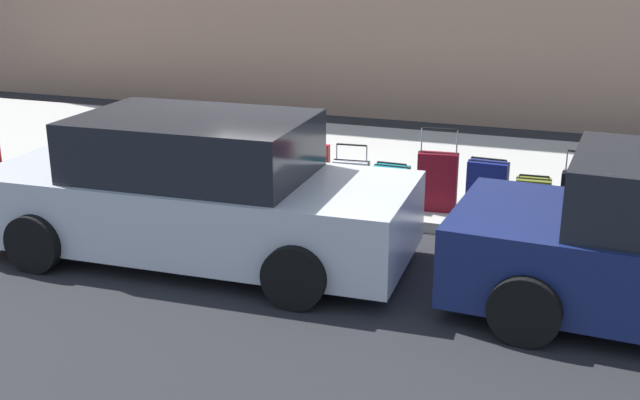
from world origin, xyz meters
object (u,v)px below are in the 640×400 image
(suitcase_black_0, at_px, (577,200))
(suitcase_red_6, at_px, (312,170))
(suitcase_olive_1, at_px, (532,201))
(suitcase_black_7, at_px, (277,170))
(fire_hydrant, at_px, (109,145))
(suitcase_maroon_3, at_px, (437,182))
(suitcase_maroon_10, at_px, (166,154))
(suitcase_olive_8, at_px, (237,166))
(suitcase_navy_9, at_px, (201,164))
(suitcase_silver_5, at_px, (351,180))
(suitcase_teal_4, at_px, (391,186))
(parked_car_silver_1, at_px, (197,192))
(bollard_post, at_px, (63,149))
(suitcase_navy_2, at_px, (487,188))

(suitcase_black_0, distance_m, suitcase_red_6, 3.40)
(suitcase_olive_1, xyz_separation_m, suitcase_black_7, (3.41, -0.15, 0.03))
(fire_hydrant, bearing_deg, suitcase_olive_1, 179.33)
(suitcase_olive_1, distance_m, suitcase_red_6, 2.90)
(suitcase_maroon_3, height_order, suitcase_maroon_10, suitcase_maroon_3)
(suitcase_olive_8, bearing_deg, suitcase_navy_9, -2.40)
(suitcase_olive_1, height_order, suitcase_silver_5, suitcase_silver_5)
(suitcase_black_7, height_order, suitcase_maroon_10, suitcase_maroon_10)
(suitcase_teal_4, xyz_separation_m, parked_car_silver_1, (1.67, 2.06, 0.34))
(suitcase_teal_4, relative_size, parked_car_silver_1, 0.12)
(suitcase_teal_4, height_order, suitcase_black_7, suitcase_black_7)
(suitcase_maroon_3, xyz_separation_m, suitcase_black_7, (2.23, -0.08, -0.08))
(suitcase_silver_5, bearing_deg, fire_hydrant, 0.74)
(suitcase_maroon_10, bearing_deg, bollard_post, 5.50)
(suitcase_olive_1, relative_size, suitcase_black_7, 0.70)
(parked_car_silver_1, bearing_deg, suitcase_red_6, -104.03)
(bollard_post, bearing_deg, suitcase_olive_1, -179.33)
(suitcase_maroon_10, distance_m, parked_car_silver_1, 2.70)
(suitcase_red_6, bearing_deg, suitcase_olive_1, 177.12)
(suitcase_navy_9, height_order, bollard_post, suitcase_navy_9)
(suitcase_olive_1, xyz_separation_m, bollard_post, (6.76, 0.08, 0.09))
(suitcase_black_0, height_order, suitcase_teal_4, suitcase_black_0)
(suitcase_red_6, bearing_deg, suitcase_teal_4, 173.87)
(suitcase_black_0, xyz_separation_m, suitcase_red_6, (3.40, -0.13, 0.01))
(suitcase_navy_2, distance_m, suitcase_silver_5, 1.77)
(suitcase_red_6, bearing_deg, bollard_post, 3.33)
(fire_hydrant, bearing_deg, parked_car_silver_1, 141.02)
(suitcase_silver_5, bearing_deg, bollard_post, 2.56)
(suitcase_olive_1, distance_m, suitcase_maroon_3, 1.18)
(suitcase_teal_4, height_order, suitcase_olive_8, suitcase_olive_8)
(suitcase_olive_8, xyz_separation_m, parked_car_silver_1, (-0.51, 2.05, 0.28))
(suitcase_black_0, height_order, suitcase_black_7, suitcase_black_0)
(suitcase_navy_2, xyz_separation_m, suitcase_red_6, (2.33, 0.00, 0.01))
(fire_hydrant, bearing_deg, suitcase_silver_5, -179.26)
(suitcase_olive_1, distance_m, suitcase_maroon_10, 5.10)
(suitcase_olive_8, bearing_deg, suitcase_black_7, -166.50)
(suitcase_teal_4, bearing_deg, fire_hydrant, -0.62)
(suitcase_olive_1, height_order, parked_car_silver_1, parked_car_silver_1)
(suitcase_teal_4, xyz_separation_m, suitcase_black_7, (1.65, -0.12, 0.03))
(bollard_post, bearing_deg, suitcase_navy_9, -176.83)
(suitcase_black_0, height_order, suitcase_maroon_10, suitcase_maroon_10)
(suitcase_teal_4, xyz_separation_m, bollard_post, (4.99, 0.10, 0.09))
(suitcase_teal_4, height_order, suitcase_red_6, suitcase_red_6)
(suitcase_red_6, distance_m, fire_hydrant, 3.15)
(suitcase_red_6, distance_m, suitcase_navy_9, 1.64)
(suitcase_teal_4, height_order, suitcase_maroon_10, suitcase_maroon_10)
(bollard_post, bearing_deg, suitcase_red_6, -176.67)
(suitcase_maroon_10, distance_m, bollard_post, 1.67)
(suitcase_maroon_3, relative_size, suitcase_navy_9, 1.16)
(suitcase_teal_4, distance_m, suitcase_red_6, 1.14)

